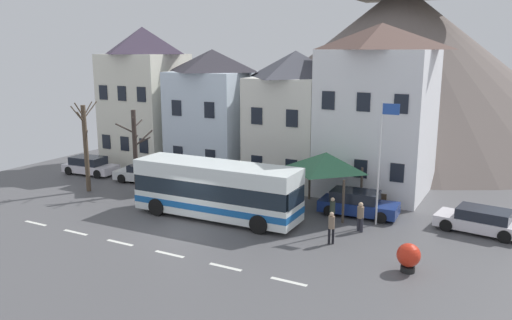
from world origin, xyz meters
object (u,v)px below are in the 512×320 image
townhouse_03 (378,110)px  bus_shelter (326,162)px  townhouse_01 (213,113)px  pedestrian_02 (332,211)px  parked_car_00 (147,173)px  harbour_buoy (409,256)px  bare_tree_00 (86,146)px  parked_car_01 (90,166)px  transit_bus (217,191)px  townhouse_02 (295,117)px  parked_car_03 (480,220)px  bare_tree_01 (135,151)px  pedestrian_01 (360,215)px  townhouse_00 (145,97)px  flagpole (381,155)px  hilltop_castle (399,60)px  pedestrian_00 (331,225)px  public_bench (372,200)px  parked_car_02 (357,203)px

townhouse_03 → bus_shelter: (-1.41, -5.49, -2.50)m
townhouse_01 → pedestrian_02: 14.59m
bus_shelter → parked_car_00: (-13.34, 0.18, -2.28)m
townhouse_01 → harbour_buoy: bearing=-33.4°
townhouse_03 → bare_tree_00: (-16.66, -8.97, -2.37)m
parked_car_00 → parked_car_01: 5.34m
transit_bus → townhouse_03: bearing=55.9°
townhouse_02 → harbour_buoy: townhouse_02 is taller
parked_car_00 → parked_car_03: parked_car_03 is taller
townhouse_01 → bare_tree_01: townhouse_01 is taller
pedestrian_01 → bare_tree_00: bearing=-177.0°
parked_car_01 → parked_car_00: bearing=-2.6°
townhouse_00 → bare_tree_01: size_ratio=1.99×
parked_car_03 → bare_tree_00: bearing=16.7°
townhouse_01 → transit_bus: 11.07m
transit_bus → bare_tree_00: (-10.45, 0.66, 1.46)m
townhouse_02 → parked_car_01: townhouse_02 is taller
flagpole → hilltop_castle: bearing=101.5°
pedestrian_00 → bus_shelter: bearing=113.9°
townhouse_01 → parked_car_01: bearing=-149.3°
townhouse_03 → townhouse_01: bearing=-176.4°
transit_bus → public_bench: (7.08, 5.95, -1.09)m
bare_tree_00 → parked_car_02: bearing=11.5°
flagpole → parked_car_00: bearing=175.6°
townhouse_00 → parked_car_01: bearing=-108.3°
townhouse_02 → parked_car_03: bearing=-22.0°
pedestrian_00 → bare_tree_00: 17.58m
harbour_buoy → bare_tree_00: bare_tree_00 is taller
harbour_buoy → bare_tree_00: bearing=172.4°
townhouse_00 → public_bench: (19.39, -2.93, -4.97)m
hilltop_castle → bare_tree_00: (-13.17, -29.34, -5.07)m
transit_bus → bare_tree_00: size_ratio=1.62×
hilltop_castle → pedestrian_00: bearing=-82.2°
townhouse_03 → parked_car_01: townhouse_03 is taller
bare_tree_00 → bare_tree_01: bearing=16.2°
townhouse_02 → parked_car_00: townhouse_02 is taller
townhouse_01 → townhouse_02: bearing=6.3°
parked_car_00 → harbour_buoy: size_ratio=3.73×
parked_car_03 → flagpole: bearing=23.4°
townhouse_01 → hilltop_castle: size_ratio=0.23×
townhouse_01 → bare_tree_01: (-1.23, -7.24, -1.73)m
parked_car_03 → bare_tree_01: size_ratio=0.80×
townhouse_02 → bare_tree_00: size_ratio=1.54×
townhouse_03 → parked_car_02: 7.24m
townhouse_03 → harbour_buoy: (4.69, -11.80, -4.70)m
public_bench → flagpole: bearing=-68.9°
townhouse_03 → transit_bus: 12.08m
transit_bus → pedestrian_01: (7.67, 1.62, -0.70)m
parked_car_00 → pedestrian_02: size_ratio=2.86×
townhouse_03 → parked_car_00: bearing=-160.2°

